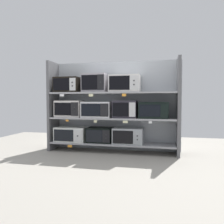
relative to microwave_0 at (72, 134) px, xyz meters
The scene contains 25 objects.
ground 1.30m from the microwave_0, 51.89° to the right, with size 6.26×6.00×0.02m, color gray.
back_panel 0.97m from the microwave_0, 16.92° to the left, with size 2.46×0.04×1.67m, color #9EA3A8.
upright_left 0.65m from the microwave_0, behind, with size 0.05×0.43×1.67m, color #5B5B5E.
upright_right 2.01m from the microwave_0, ahead, with size 0.05×0.43×1.67m, color #5B5B5E.
shelf_0 0.79m from the microwave_0, ahead, with size 2.26×0.43×0.03m, color #99999E.
microwave_0 is the anchor object (origin of this frame).
microwave_1 0.55m from the microwave_0, ahead, with size 0.46×0.35×0.27m.
microwave_2 1.08m from the microwave_0, ahead, with size 0.53×0.41×0.28m.
price_tag_0 0.29m from the microwave_0, 77.09° to the right, with size 0.08×0.00×0.04m, color orange.
shelf_1 0.84m from the microwave_0, ahead, with size 2.26×0.43×0.03m, color #99999E.
microwave_3 0.48m from the microwave_0, behind, with size 0.49×0.35×0.31m.
microwave_4 0.69m from the microwave_0, ahead, with size 0.53×0.40×0.28m.
microwave_5 1.13m from the microwave_0, ahead, with size 0.42×0.34×0.31m.
microwave_6 1.60m from the microwave_0, ahead, with size 0.50×0.42×0.28m.
price_tag_1 0.35m from the microwave_0, 89.83° to the right, with size 0.05×0.00×0.03m, color orange.
price_tag_2 0.63m from the microwave_0, 21.91° to the right, with size 0.05×0.00×0.04m, color beige.
price_tag_3 1.12m from the microwave_0, 11.35° to the right, with size 0.08×0.00×0.04m, color beige.
price_tag_4 1.52m from the microwave_0, ahead, with size 0.05×0.00×0.04m, color white.
shelf_2 1.10m from the microwave_0, ahead, with size 2.26×0.43×0.03m, color #99999E.
microwave_7 0.93m from the microwave_0, behind, with size 0.46×0.41×0.28m.
microwave_8 1.06m from the microwave_0, ahead, with size 0.44×0.35×0.34m.
microwave_9 1.38m from the microwave_0, ahead, with size 0.53×0.42×0.30m.
price_tag_5 0.77m from the microwave_0, 114.21° to the right, with size 0.08×0.00×0.04m, color white.
price_tag_6 0.88m from the microwave_0, 25.26° to the right, with size 0.08×0.00×0.05m, color beige.
price_tag_7 1.29m from the microwave_0, 11.59° to the right, with size 0.07×0.00×0.05m, color orange.
Camera 1 is at (0.89, -4.03, 0.93)m, focal length 36.49 mm.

